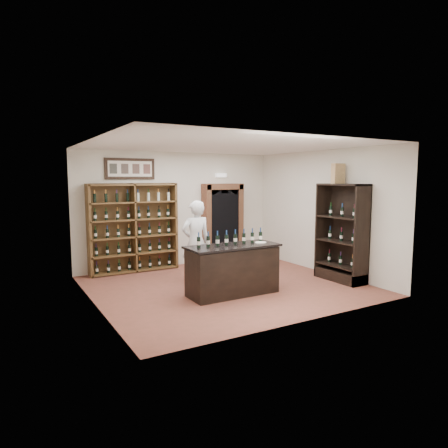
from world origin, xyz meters
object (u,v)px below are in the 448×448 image
at_px(counter_bottle_0, 199,242).
at_px(shopkeeper, 196,242).
at_px(tasting_counter, 233,270).
at_px(side_cabinet, 342,248).
at_px(wine_crate, 338,174).
at_px(wine_shelf, 133,228).

distance_m(counter_bottle_0, shopkeeper, 1.21).
xyz_separation_m(tasting_counter, shopkeeper, (-0.24, 1.17, 0.42)).
bearing_deg(side_cabinet, tasting_counter, 173.72).
relative_size(tasting_counter, wine_crate, 4.18).
bearing_deg(tasting_counter, shopkeeper, 101.81).
height_order(tasting_counter, wine_crate, wine_crate).
height_order(wine_shelf, wine_crate, wine_crate).
bearing_deg(side_cabinet, counter_bottle_0, 173.87).
distance_m(tasting_counter, side_cabinet, 2.75).
xyz_separation_m(tasting_counter, side_cabinet, (2.72, -0.30, 0.26)).
distance_m(wine_shelf, counter_bottle_0, 2.89).
relative_size(side_cabinet, shopkeeper, 1.20).
xyz_separation_m(side_cabinet, shopkeeper, (-2.97, 1.47, 0.16)).
height_order(counter_bottle_0, wine_crate, wine_crate).
bearing_deg(counter_bottle_0, side_cabinet, -6.13).
height_order(wine_shelf, shopkeeper, wine_shelf).
bearing_deg(wine_shelf, wine_crate, -38.93).
height_order(side_cabinet, shopkeeper, side_cabinet).
bearing_deg(side_cabinet, shopkeeper, 153.69).
xyz_separation_m(wine_shelf, tasting_counter, (1.10, -2.93, -0.61)).
bearing_deg(wine_shelf, side_cabinet, -40.21).
distance_m(wine_shelf, shopkeeper, 1.97).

